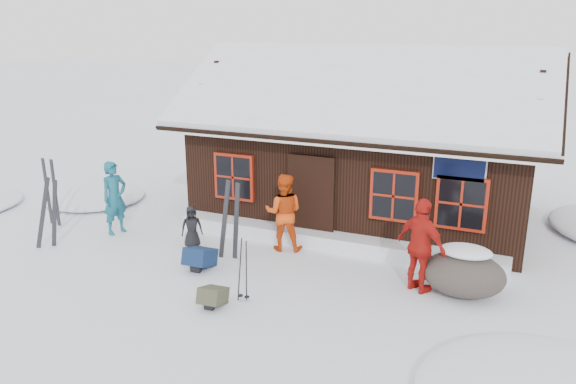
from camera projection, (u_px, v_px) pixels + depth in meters
name	position (u px, v px, depth m)	size (l,w,h in m)	color
ground	(226.00, 276.00, 11.35)	(120.00, 120.00, 0.00)	white
mountain_hut	(368.00, 156.00, 14.71)	(8.90, 6.09, 4.42)	black
snow_drift	(332.00, 241.00, 12.71)	(7.60, 0.60, 0.35)	white
snow_mounds	(333.00, 255.00, 12.36)	(20.60, 13.20, 0.48)	white
skier_teal	(115.00, 198.00, 13.44)	(0.65, 0.43, 1.78)	#165A6D
skier_orange_left	(284.00, 212.00, 12.45)	(0.85, 0.66, 1.75)	#DE460F
skier_orange_right	(421.00, 246.00, 10.45)	(1.07, 0.45, 1.83)	#B61812
skier_crouched	(192.00, 227.00, 12.64)	(0.48, 0.31, 0.98)	black
boulder	(464.00, 273.00, 10.42)	(1.52, 1.14, 0.88)	#4C433D
ski_pair_left	(49.00, 214.00, 12.56)	(0.71, 0.30, 1.70)	black
ski_pair_mid	(51.00, 193.00, 14.04)	(0.42, 0.08, 1.76)	black
ski_pair_right	(230.00, 221.00, 11.93)	(0.60, 0.16, 1.81)	black
ski_poles	(243.00, 271.00, 10.17)	(0.22, 0.11, 1.24)	black
backpack_blue	(200.00, 261.00, 11.63)	(0.49, 0.65, 0.36)	#11244A
backpack_olive	(213.00, 299.00, 10.07)	(0.40, 0.53, 0.29)	#3E3F2D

